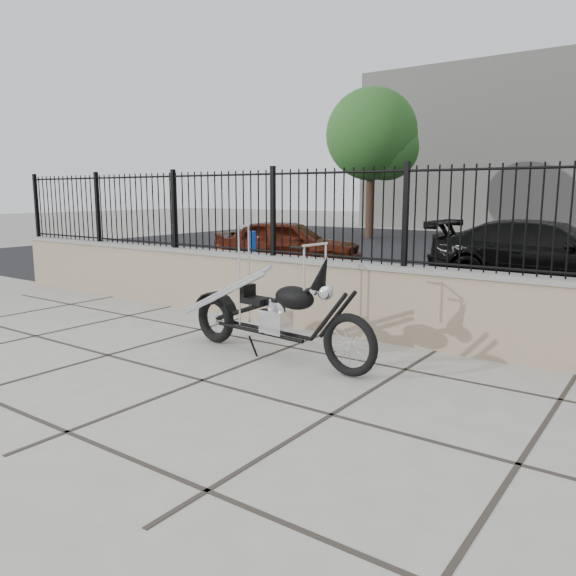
{
  "coord_description": "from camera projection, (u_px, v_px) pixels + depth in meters",
  "views": [
    {
      "loc": [
        3.8,
        -3.84,
        1.85
      ],
      "look_at": [
        0.08,
        1.36,
        0.75
      ],
      "focal_mm": 35.0,
      "sensor_mm": 36.0,
      "label": 1
    }
  ],
  "objects": [
    {
      "name": "parking_lot",
      "position": [
        519.0,
        260.0,
        15.59
      ],
      "size": [
        30.0,
        30.0,
        0.0
      ],
      "primitive_type": "plane",
      "color": "black",
      "rests_on": "ground"
    },
    {
      "name": "car_black",
      "position": [
        548.0,
        255.0,
        10.8
      ],
      "size": [
        4.55,
        1.89,
        1.31
      ],
      "primitive_type": "imported",
      "rotation": [
        0.0,
        0.0,
        1.56
      ],
      "color": "black",
      "rests_on": "parking_lot"
    },
    {
      "name": "iron_fence",
      "position": [
        334.0,
        215.0,
        7.32
      ],
      "size": [
        14.0,
        0.08,
        1.2
      ],
      "primitive_type": "cube",
      "color": "black",
      "rests_on": "retaining_wall"
    },
    {
      "name": "bollard_a",
      "position": [
        253.0,
        261.0,
        10.66
      ],
      "size": [
        0.17,
        0.17,
        1.13
      ],
      "primitive_type": "cylinder",
      "rotation": [
        0.0,
        0.0,
        -0.34
      ],
      "color": "#0B59AE",
      "rests_on": "ground_plane"
    },
    {
      "name": "chopper_motorcycle",
      "position": [
        272.0,
        292.0,
        6.25
      ],
      "size": [
        2.54,
        0.67,
        1.51
      ],
      "primitive_type": null,
      "rotation": [
        0.0,
        0.0,
        -0.09
      ],
      "color": "black",
      "rests_on": "ground_plane"
    },
    {
      "name": "car_red",
      "position": [
        288.0,
        244.0,
        13.64
      ],
      "size": [
        3.85,
        2.57,
        1.22
      ],
      "primitive_type": "imported",
      "rotation": [
        0.0,
        0.0,
        1.92
      ],
      "color": "#4A160A",
      "rests_on": "parking_lot"
    },
    {
      "name": "ground_plane",
      "position": [
        202.0,
        381.0,
        5.58
      ],
      "size": [
        90.0,
        90.0,
        0.0
      ],
      "primitive_type": "plane",
      "color": "#99968E",
      "rests_on": "ground"
    },
    {
      "name": "tree_left",
      "position": [
        372.0,
        130.0,
        22.26
      ],
      "size": [
        3.63,
        3.63,
        6.13
      ],
      "rotation": [
        0.0,
        0.0,
        0.22
      ],
      "color": "#382619",
      "rests_on": "ground_plane"
    },
    {
      "name": "retaining_wall",
      "position": [
        333.0,
        296.0,
        7.5
      ],
      "size": [
        14.0,
        0.36,
        0.96
      ],
      "primitive_type": "cube",
      "color": "gray",
      "rests_on": "ground_plane"
    }
  ]
}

